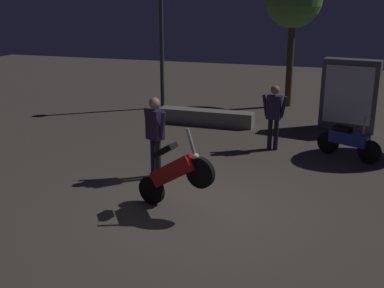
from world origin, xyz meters
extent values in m
plane|color=#4C443D|center=(0.00, 0.00, 0.00)|extent=(40.00, 40.00, 0.00)
cylinder|color=black|center=(-0.96, -0.12, 0.28)|extent=(0.57, 0.25, 0.56)
cylinder|color=black|center=(0.09, -0.42, 0.86)|extent=(0.57, 0.25, 0.56)
cube|color=#B71414|center=(-0.43, -0.27, 0.80)|extent=(1.01, 0.55, 0.76)
cube|color=black|center=(-0.63, -0.22, 1.15)|extent=(0.48, 0.35, 0.32)
cylinder|color=gray|center=(-0.10, -0.37, 1.41)|extent=(0.21, 0.11, 0.44)
sphere|color=#F2EABF|center=(0.00, -0.39, 1.14)|extent=(0.12, 0.12, 0.12)
cylinder|color=black|center=(2.07, 4.15, 0.28)|extent=(0.54, 0.34, 0.56)
cylinder|color=black|center=(3.04, 3.65, 0.28)|extent=(0.54, 0.34, 0.56)
cube|color=navy|center=(2.55, 3.90, 0.51)|extent=(0.98, 0.70, 0.30)
cube|color=black|center=(2.38, 3.99, 0.71)|extent=(0.50, 0.41, 0.10)
cylinder|color=gray|center=(2.87, 3.74, 0.89)|extent=(0.08, 0.08, 0.45)
sphere|color=#F2EABF|center=(2.95, 3.69, 0.56)|extent=(0.12, 0.12, 0.12)
cylinder|color=black|center=(0.76, 4.02, 0.41)|extent=(0.12, 0.12, 0.82)
cylinder|color=black|center=(0.60, 4.04, 0.41)|extent=(0.12, 0.12, 0.82)
cube|color=#261E38|center=(0.68, 4.03, 1.12)|extent=(0.39, 0.28, 0.61)
sphere|color=#9E7251|center=(0.68, 4.03, 1.57)|extent=(0.23, 0.23, 0.23)
cylinder|color=#261E38|center=(0.92, 4.00, 1.15)|extent=(0.19, 0.11, 0.55)
cylinder|color=#261E38|center=(0.45, 4.05, 1.15)|extent=(0.19, 0.11, 0.55)
cylinder|color=black|center=(-1.36, 1.20, 0.43)|extent=(0.12, 0.12, 0.87)
cylinder|color=black|center=(-1.51, 1.27, 0.43)|extent=(0.12, 0.12, 0.87)
cube|color=#261E38|center=(-1.43, 1.23, 1.19)|extent=(0.43, 0.37, 0.65)
sphere|color=#9E7251|center=(-1.43, 1.23, 1.66)|extent=(0.24, 0.24, 0.24)
cylinder|color=#261E38|center=(-1.22, 1.13, 1.22)|extent=(0.21, 0.16, 0.59)
cylinder|color=#261E38|center=(-1.65, 1.34, 1.22)|extent=(0.21, 0.16, 0.59)
cylinder|color=#38383D|center=(-3.83, 7.70, 2.06)|extent=(0.14, 0.14, 4.13)
cylinder|color=#4C331E|center=(0.38, 9.41, 1.53)|extent=(0.24, 0.24, 3.07)
cube|color=#595960|center=(2.49, 6.64, 1.05)|extent=(1.66, 0.75, 2.10)
cube|color=white|center=(2.44, 6.37, 1.10)|extent=(1.33, 0.26, 1.68)
cube|color=gray|center=(-1.70, 5.95, 0.23)|extent=(2.97, 0.50, 0.45)
camera|label=1|loc=(2.39, -7.85, 3.78)|focal=44.53mm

